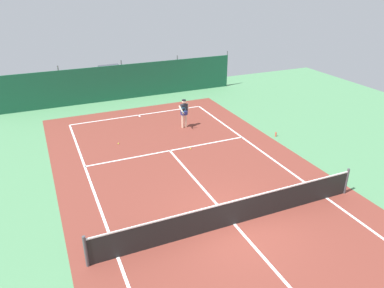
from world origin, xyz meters
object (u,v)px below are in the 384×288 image
(tennis_net, at_px, (235,212))
(tennis_ball_midcourt, at_px, (190,149))
(tennis_ball_near_player, at_px, (118,144))
(water_bottle, at_px, (276,134))
(tennis_player, at_px, (184,112))
(parked_car, at_px, (112,78))

(tennis_net, xyz_separation_m, tennis_ball_midcourt, (1.01, 6.16, -0.48))
(tennis_net, distance_m, tennis_ball_near_player, 8.49)
(tennis_ball_midcourt, xyz_separation_m, water_bottle, (4.84, -0.38, 0.09))
(tennis_player, distance_m, tennis_ball_midcourt, 3.03)
(tennis_ball_near_player, bearing_deg, tennis_ball_midcourt, -32.99)
(tennis_ball_near_player, bearing_deg, water_bottle, -16.85)
(tennis_ball_midcourt, distance_m, water_bottle, 4.85)
(tennis_player, xyz_separation_m, tennis_ball_near_player, (-3.96, -0.73, -0.93))
(tennis_player, relative_size, water_bottle, 6.83)
(tennis_ball_near_player, xyz_separation_m, tennis_ball_midcourt, (3.15, -2.04, 0.00))
(tennis_player, distance_m, parked_car, 9.51)
(tennis_ball_near_player, xyz_separation_m, water_bottle, (7.98, -2.42, 0.09))
(tennis_ball_near_player, bearing_deg, parked_car, 78.94)
(parked_car, xyz_separation_m, water_bottle, (6.03, -12.44, -0.72))
(tennis_ball_midcourt, bearing_deg, tennis_ball_near_player, 147.01)
(tennis_net, distance_m, tennis_ball_midcourt, 6.26)
(tennis_net, distance_m, tennis_player, 9.12)
(tennis_net, height_order, parked_car, parked_car)
(tennis_ball_midcourt, bearing_deg, water_bottle, -4.44)
(tennis_net, distance_m, parked_car, 18.23)
(parked_car, height_order, water_bottle, parked_car)
(tennis_net, height_order, tennis_ball_near_player, tennis_net)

